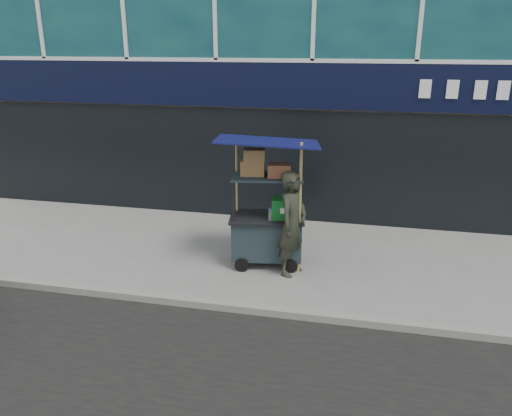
# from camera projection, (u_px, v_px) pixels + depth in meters

# --- Properties ---
(ground) EXTENTS (80.00, 80.00, 0.00)m
(ground) POSITION_uv_depth(u_px,v_px,m) (276.00, 308.00, 7.44)
(ground) COLOR slate
(ground) RESTS_ON ground
(curb) EXTENTS (80.00, 0.18, 0.12)m
(curb) POSITION_uv_depth(u_px,v_px,m) (273.00, 311.00, 7.24)
(curb) COLOR gray
(curb) RESTS_ON ground
(vendor_cart) EXTENTS (1.87, 1.45, 2.30)m
(vendor_cart) POSITION_uv_depth(u_px,v_px,m) (268.00, 221.00, 8.67)
(vendor_cart) COLOR #19262A
(vendor_cart) RESTS_ON ground
(vendor_man) EXTENTS (0.63, 0.76, 1.79)m
(vendor_man) POSITION_uv_depth(u_px,v_px,m) (292.00, 224.00, 8.29)
(vendor_man) COLOR #272A1F
(vendor_man) RESTS_ON ground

